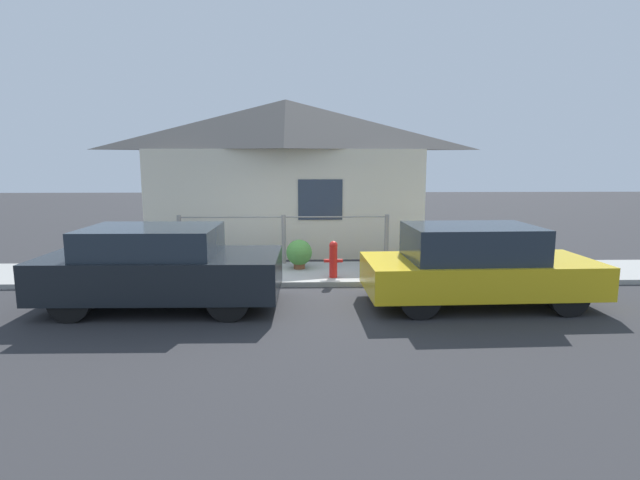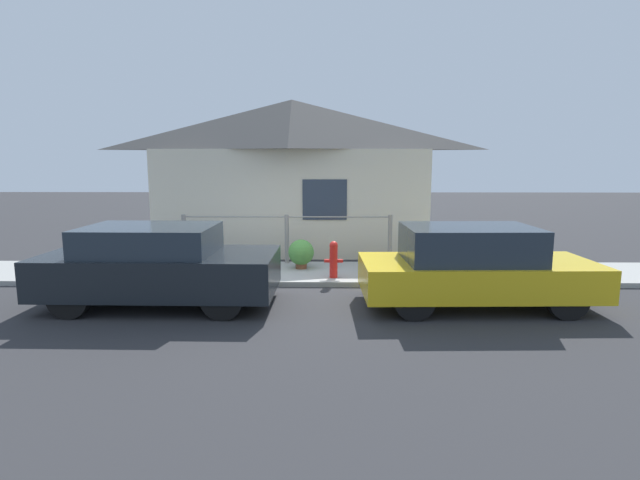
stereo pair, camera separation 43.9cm
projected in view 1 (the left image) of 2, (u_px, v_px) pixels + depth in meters
name	position (u px, v px, depth m)	size (l,w,h in m)	color
ground_plane	(280.00, 288.00, 9.84)	(60.00, 60.00, 0.00)	#2D2D30
sidewalk	(282.00, 274.00, 10.83)	(24.00, 2.02, 0.10)	#9E9E99
house	(286.00, 132.00, 13.07)	(7.41, 2.23, 4.06)	beige
fence	(284.00, 237.00, 11.57)	(4.90, 0.10, 1.14)	gray
car_left	(160.00, 267.00, 8.42)	(3.96, 1.83, 1.38)	black
car_right	(476.00, 265.00, 8.59)	(3.95, 1.81, 1.39)	gold
fire_hydrant	(333.00, 258.00, 10.19)	(0.38, 0.17, 0.76)	red
potted_plant_near_hydrant	(299.00, 253.00, 11.04)	(0.57, 0.57, 0.65)	brown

